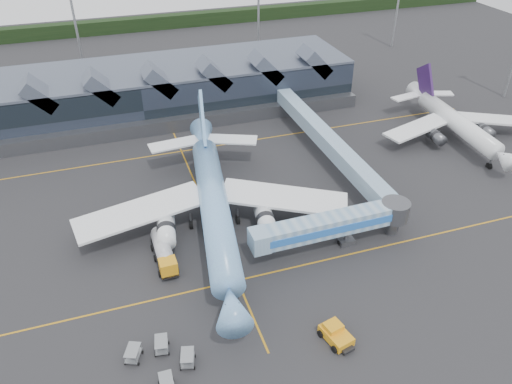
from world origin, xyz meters
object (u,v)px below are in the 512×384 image
object	(u,v)px
regional_jet	(454,121)
pushback_tug	(336,334)
fuel_truck	(163,251)
jet_bridge	(342,223)
main_airliner	(213,200)

from	to	relation	value
regional_jet	pushback_tug	size ratio (longest dim) A/B	7.05
regional_jet	pushback_tug	xyz separation A→B (m)	(-43.07, -37.52, -2.70)
fuel_truck	jet_bridge	bearing A→B (deg)	-12.28
main_airliner	regional_jet	distance (m)	52.11
main_airliner	pushback_tug	size ratio (longest dim) A/B	10.02
regional_jet	jet_bridge	bearing A→B (deg)	-143.05
regional_jet	jet_bridge	size ratio (longest dim) A/B	1.39
jet_bridge	main_airliner	bearing A→B (deg)	145.79
main_airliner	regional_jet	bearing A→B (deg)	22.71
pushback_tug	fuel_truck	bearing A→B (deg)	116.43
main_airliner	regional_jet	size ratio (longest dim) A/B	1.42
fuel_truck	pushback_tug	world-z (taller)	fuel_truck
regional_jet	pushback_tug	bearing A→B (deg)	-134.75
fuel_truck	pushback_tug	distance (m)	25.20
regional_jet	fuel_truck	bearing A→B (deg)	-158.80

